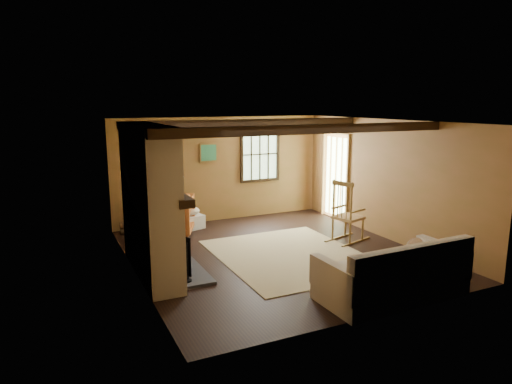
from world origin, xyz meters
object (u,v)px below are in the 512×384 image
fireplace (151,207)px  laundry_basket (191,222)px  rocking_chair (347,216)px  armchair (170,216)px  sofa (395,277)px

fireplace → laundry_basket: size_ratio=4.80×
rocking_chair → armchair: bearing=40.7°
fireplace → rocking_chair: bearing=1.4°
fireplace → armchair: size_ratio=2.63×
sofa → fireplace: bearing=138.7°
rocking_chair → sofa: 2.71m
fireplace → rocking_chair: fireplace is taller
fireplace → armchair: fireplace is taller
rocking_chair → laundry_basket: size_ratio=2.48×
fireplace → sofa: fireplace is taller
rocking_chair → armchair: size_ratio=1.36×
rocking_chair → sofa: size_ratio=0.57×
rocking_chair → armchair: rocking_chair is taller
armchair → laundry_basket: bearing=141.7°
sofa → laundry_basket: sofa is taller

